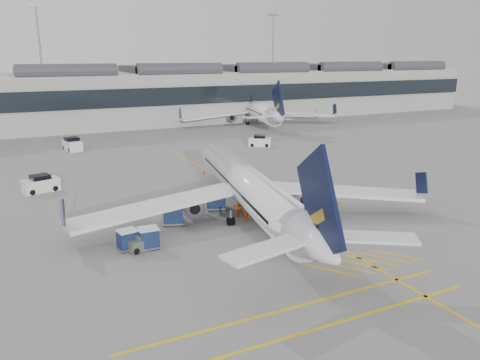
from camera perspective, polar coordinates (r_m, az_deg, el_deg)
name	(u,v)px	position (r m, az deg, el deg)	size (l,w,h in m)	color
ground	(204,252)	(36.51, -4.44, -8.72)	(220.00, 220.00, 0.00)	gray
terminal	(75,97)	(104.18, -19.42, 9.48)	(200.00, 20.45, 12.40)	#9E9E99
light_masts	(56,56)	(117.66, -21.47, 13.92)	(113.00, 0.60, 25.45)	slate
apron_markings	(258,200)	(48.97, 2.16, -2.42)	(0.25, 60.00, 0.01)	gold
airliner_main	(250,188)	(43.05, 1.23, -0.97)	(32.47, 35.78, 9.58)	silver
airliner_far	(256,110)	(103.78, 2.00, 8.54)	(34.18, 37.75, 10.18)	silver
belt_loader	(265,190)	(50.36, 3.01, -1.20)	(5.42, 2.74, 2.14)	silver
baggage_cart_a	(173,213)	(42.14, -8.13, -3.97)	(2.30, 2.09, 2.00)	gray
baggage_cart_b	(216,199)	(45.82, -2.95, -2.27)	(2.28, 2.05, 2.01)	gray
baggage_cart_c	(128,239)	(37.52, -13.54, -7.02)	(1.71, 1.49, 1.60)	gray
baggage_cart_d	(148,237)	(37.34, -11.09, -6.89)	(1.67, 1.39, 1.71)	gray
ramp_agent_a	(246,211)	(42.52, 0.77, -3.83)	(0.68, 0.45, 1.87)	#E3420B
ramp_agent_b	(239,206)	(43.85, -0.16, -3.21)	(0.93, 0.72, 1.91)	orange
pushback_tug	(142,242)	(37.44, -11.85, -7.45)	(2.53, 1.86, 1.28)	#4E4F43
safety_cone_nose	(204,172)	(59.69, -4.43, 0.97)	(0.34, 0.34, 0.47)	#F24C0A
safety_cone_engine	(340,202)	(48.54, 12.08, -2.62)	(0.36, 0.36, 0.49)	#F24C0A
service_van_left	(41,184)	(56.19, -23.11, -0.46)	(4.06, 2.78, 1.90)	silver
service_van_mid	(72,145)	(78.86, -19.78, 4.09)	(2.81, 4.40, 2.09)	silver
service_van_right	(260,141)	(77.74, 2.43, 4.74)	(4.01, 3.46, 1.85)	silver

